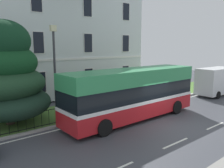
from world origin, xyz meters
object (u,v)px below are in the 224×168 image
at_px(evergreen_tree, 7,79).
at_px(white_panel_van, 217,81).
at_px(georgian_townhouse, 42,34).
at_px(street_lamp_post, 55,67).
at_px(litter_bin, 83,107).
at_px(single_decker_bus, 133,93).

xyz_separation_m(evergreen_tree, white_panel_van, (18.66, -3.50, -1.55)).
height_order(georgian_townhouse, white_panel_van, georgian_townhouse).
relative_size(street_lamp_post, litter_bin, 5.19).
height_order(evergreen_tree, single_decker_bus, evergreen_tree).
height_order(single_decker_bus, white_panel_van, single_decker_bus).
distance_m(evergreen_tree, single_decker_bus, 7.83).
xyz_separation_m(georgian_townhouse, single_decker_bus, (0.95, -12.33, -4.31)).
bearing_deg(georgian_townhouse, evergreen_tree, -124.13).
bearing_deg(evergreen_tree, litter_bin, -17.13).
xyz_separation_m(georgian_townhouse, litter_bin, (-1.49, -9.95, -5.36)).
bearing_deg(single_decker_bus, white_panel_van, 0.58).
height_order(georgian_townhouse, street_lamp_post, georgian_townhouse).
relative_size(single_decker_bus, white_panel_van, 1.76).
height_order(evergreen_tree, white_panel_van, evergreen_tree).
bearing_deg(evergreen_tree, single_decker_bus, -28.73).
xyz_separation_m(georgian_townhouse, street_lamp_post, (-3.33, -9.80, -2.49)).
xyz_separation_m(evergreen_tree, single_decker_bus, (6.79, -3.72, -1.17)).
relative_size(white_panel_van, street_lamp_post, 0.96).
xyz_separation_m(white_panel_van, street_lamp_post, (-16.16, 2.31, 2.19)).
distance_m(single_decker_bus, street_lamp_post, 5.29).
xyz_separation_m(evergreen_tree, street_lamp_post, (2.51, -1.19, 0.64)).
distance_m(evergreen_tree, litter_bin, 5.06).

